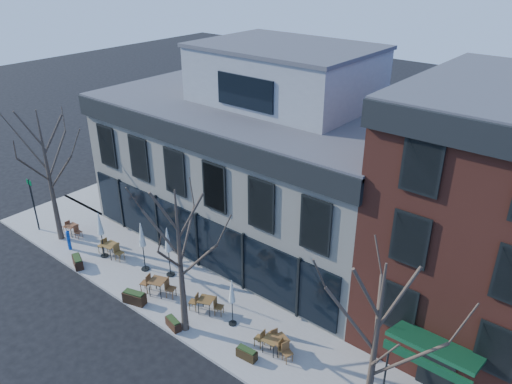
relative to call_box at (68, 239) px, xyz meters
The scene contains 24 objects.
ground 7.90m from the call_box, 26.69° to the left, with size 120.00×120.00×0.00m, color black.
sidewalk_front 10.39m from the call_box, ahead, with size 33.50×4.70×0.15m, color gray.
sidewalk_side 10.45m from the call_box, 113.95° to the left, with size 4.50×12.00×0.15m, color gray.
corner_building 11.81m from the call_box, 50.48° to the left, with size 18.39×10.39×11.10m.
red_brick_building 22.28m from the call_box, 23.03° to the left, with size 8.20×11.78×11.18m.
tree_corner 3.75m from the call_box, 167.55° to the left, with size 3.93×3.98×7.92m.
tree_mid 10.47m from the call_box, ahead, with size 3.50×3.55×7.04m.
tree_right 19.30m from the call_box, ahead, with size 3.72×3.77×7.48m.
sign_pole 3.70m from the call_box, behind, with size 0.50×0.10×3.40m.
call_box is the anchor object (origin of this frame).
cafe_set_0 1.65m from the call_box, 142.11° to the left, with size 1.56×0.66×0.81m.
cafe_set_1 2.69m from the call_box, 23.54° to the left, with size 1.87×0.81×0.97m.
cafe_set_2 7.13m from the call_box, ahead, with size 1.96×1.11×1.01m.
cafe_set_3 9.98m from the call_box, ahead, with size 1.76×1.07×0.91m.
cafe_set_4 13.94m from the call_box, ahead, with size 1.69×0.73×0.88m.
cafe_set_5 14.22m from the call_box, ahead, with size 1.70×0.96×0.88m.
umbrella_0 2.62m from the call_box, 21.29° to the left, with size 0.44×0.44×2.76m.
umbrella_1 5.31m from the call_box, 16.65° to the left, with size 0.46×0.46×2.86m.
umbrella_2 6.79m from the call_box, 17.47° to the left, with size 0.46×0.46×2.87m.
umbrella_3 11.57m from the call_box, ahead, with size 0.39×0.39×2.45m.
planter_0 2.02m from the call_box, 19.78° to the right, with size 1.13×0.78×0.59m.
planter_1 6.79m from the call_box, ahead, with size 1.22×0.77×0.64m.
planter_2 9.58m from the call_box, ahead, with size 0.95×0.54×0.50m.
planter_3 13.35m from the call_box, ahead, with size 0.93×0.44×0.51m.
Camera 1 is at (16.70, -15.44, 15.75)m, focal length 35.00 mm.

